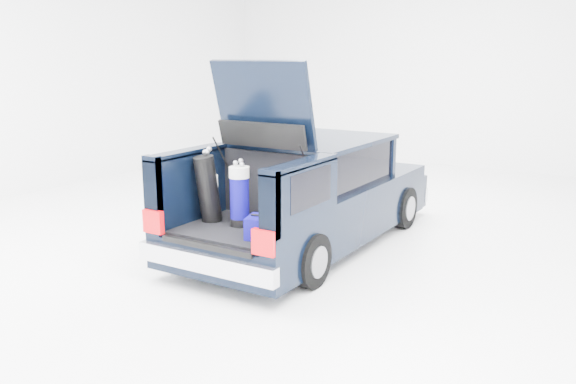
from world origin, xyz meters
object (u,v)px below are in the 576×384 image
Objects in this scene: red_suitcase at (298,202)px; blue_duffel at (270,228)px; black_golf_bag at (208,189)px; blue_golf_bag at (240,196)px; car at (311,195)px.

blue_duffel is at bearing -66.54° from red_suitcase.
red_suitcase is 0.67× the size of black_golf_bag.
black_golf_bag is 1.13× the size of blue_golf_bag.
car is 7.85× the size of red_suitcase.
blue_duffel is (0.50, -1.78, 0.05)m from car.
red_suitcase is 0.67m from blue_golf_bag.
black_golf_bag is (-0.50, -1.59, 0.32)m from car.
blue_golf_bag is 1.39× the size of blue_duffel.
black_golf_bag is 0.43m from blue_golf_bag.
red_suitcase is (0.50, -1.21, 0.21)m from car.
blue_duffel is at bearing -14.81° from blue_golf_bag.
car is 1.33m from red_suitcase.
blue_duffel is at bearing 13.79° from black_golf_bag.
blue_duffel is at bearing -74.34° from car.
blue_golf_bag is 0.67m from blue_duffel.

